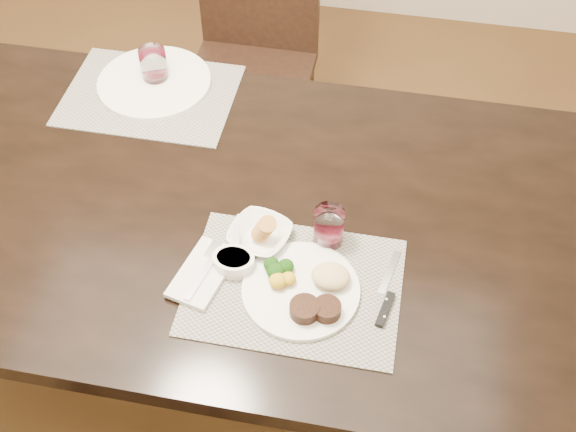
% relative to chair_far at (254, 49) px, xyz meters
% --- Properties ---
extents(ground_plane, '(4.50, 4.50, 0.00)m').
position_rel_chair_far_xyz_m(ground_plane, '(0.00, -0.93, -0.50)').
color(ground_plane, '#432915').
rests_on(ground_plane, ground).
extents(dining_table, '(2.00, 1.00, 0.75)m').
position_rel_chair_far_xyz_m(dining_table, '(0.00, -0.93, 0.16)').
color(dining_table, black).
rests_on(dining_table, ground).
extents(chair_far, '(0.42, 0.42, 0.90)m').
position_rel_chair_far_xyz_m(chair_far, '(0.00, 0.00, 0.00)').
color(chair_far, black).
rests_on(chair_far, ground).
extents(placemat_near, '(0.46, 0.34, 0.00)m').
position_rel_chair_far_xyz_m(placemat_near, '(0.35, -1.13, 0.25)').
color(placemat_near, gray).
rests_on(placemat_near, dining_table).
extents(placemat_far, '(0.46, 0.34, 0.00)m').
position_rel_chair_far_xyz_m(placemat_far, '(-0.15, -0.58, 0.25)').
color(placemat_far, gray).
rests_on(placemat_far, dining_table).
extents(dinner_plate, '(0.25, 0.25, 0.05)m').
position_rel_chair_far_xyz_m(dinner_plate, '(0.38, -1.15, 0.26)').
color(dinner_plate, white).
rests_on(dinner_plate, placemat_near).
extents(napkin_fork, '(0.14, 0.19, 0.02)m').
position_rel_chair_far_xyz_m(napkin_fork, '(0.15, -1.14, 0.26)').
color(napkin_fork, silver).
rests_on(napkin_fork, placemat_near).
extents(steak_knife, '(0.04, 0.21, 0.01)m').
position_rel_chair_far_xyz_m(steak_knife, '(0.55, -1.13, 0.26)').
color(steak_knife, silver).
rests_on(steak_knife, placemat_near).
extents(cracker_bowl, '(0.17, 0.17, 0.06)m').
position_rel_chair_far_xyz_m(cracker_bowl, '(0.25, -1.02, 0.27)').
color(cracker_bowl, white).
rests_on(cracker_bowl, placemat_near).
extents(sauce_ramekin, '(0.09, 0.14, 0.07)m').
position_rel_chair_far_xyz_m(sauce_ramekin, '(0.21, -1.11, 0.27)').
color(sauce_ramekin, white).
rests_on(sauce_ramekin, placemat_near).
extents(wine_glass_near, '(0.07, 0.07, 0.09)m').
position_rel_chair_far_xyz_m(wine_glass_near, '(0.40, -0.99, 0.29)').
color(wine_glass_near, silver).
rests_on(wine_glass_near, placemat_near).
extents(far_plate, '(0.31, 0.31, 0.01)m').
position_rel_chair_far_xyz_m(far_plate, '(-0.15, -0.54, 0.26)').
color(far_plate, white).
rests_on(far_plate, placemat_far).
extents(wine_glass_far, '(0.07, 0.07, 0.10)m').
position_rel_chair_far_xyz_m(wine_glass_far, '(-0.15, -0.52, 0.30)').
color(wine_glass_far, silver).
rests_on(wine_glass_far, placemat_far).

